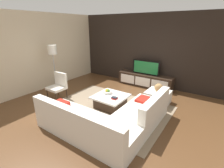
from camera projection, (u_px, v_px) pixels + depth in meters
name	position (u px, v px, depth m)	size (l,w,h in m)	color
ground_plane	(111.00, 109.00, 4.81)	(14.00, 14.00, 0.00)	brown
feature_wall_back	(150.00, 51.00, 6.43)	(6.40, 0.12, 2.80)	black
side_wall_left	(45.00, 52.00, 6.20)	(0.12, 5.20, 2.80)	beige
area_rug	(109.00, 108.00, 4.86)	(3.39, 2.45, 0.01)	gray
media_console	(145.00, 80.00, 6.58)	(2.21, 0.49, 0.50)	#332319
television	(146.00, 67.00, 6.41)	(1.11, 0.06, 0.56)	black
sectional_couch	(109.00, 120.00, 3.77)	(2.45, 2.41, 0.79)	white
coffee_table	(110.00, 101.00, 4.87)	(0.93, 0.92, 0.38)	#332319
accent_chair_near	(58.00, 84.00, 5.42)	(0.55, 0.50, 0.87)	#332319
floor_lamp	(53.00, 53.00, 5.77)	(0.30, 0.30, 1.70)	#A5A5AA
ottoman	(158.00, 97.00, 5.13)	(0.70, 0.70, 0.40)	white
fruit_bowl	(108.00, 92.00, 4.97)	(0.28, 0.28, 0.13)	silver
decorative_ball	(159.00, 88.00, 5.02)	(0.26, 0.26, 0.26)	#AD8451
book_stack	(115.00, 98.00, 4.59)	(0.15, 0.16, 0.06)	maroon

